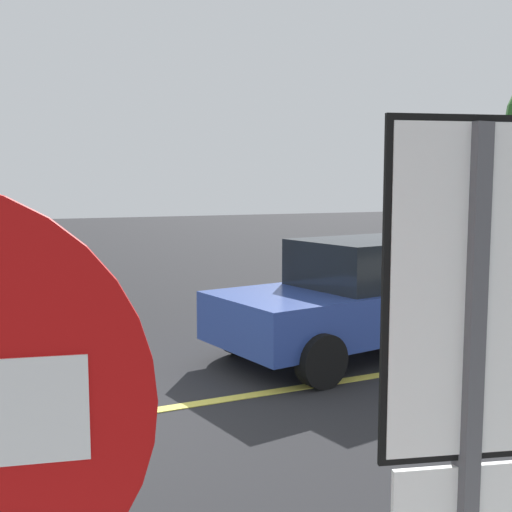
# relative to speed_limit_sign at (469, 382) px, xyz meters

# --- Properties ---
(lane_marking_centre) EXTENTS (28.00, 0.16, 0.01)m
(lane_marking_centre) POSITION_rel_speed_limit_sign_xyz_m (1.87, 4.85, -1.76)
(lane_marking_centre) COLOR #E0D14C
(speed_limit_sign) EXTENTS (0.52, 0.17, 2.52)m
(speed_limit_sign) POSITION_rel_speed_limit_sign_xyz_m (0.00, 0.00, 0.00)
(speed_limit_sign) COLOR #4C4C51
(speed_limit_sign) RESTS_ON ground_plane
(car_blue_approaching) EXTENTS (4.43, 2.44, 1.59)m
(car_blue_approaching) POSITION_rel_speed_limit_sign_xyz_m (3.79, 5.84, -0.96)
(car_blue_approaching) COLOR #2D479E
(car_blue_approaching) RESTS_ON ground_plane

